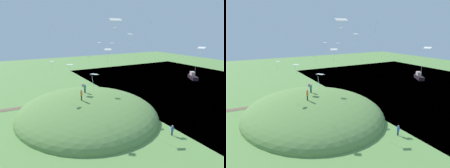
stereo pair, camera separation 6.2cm
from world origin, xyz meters
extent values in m
plane|color=#618E47|center=(0.00, 0.00, 0.00)|extent=(160.00, 160.00, 0.00)
cube|color=slate|center=(-27.44, 0.00, -0.20)|extent=(50.17, 80.00, 0.40)
ellipsoid|color=#618945|center=(7.15, 0.49, 0.00)|extent=(24.94, 27.37, 6.77)
cube|color=brown|center=(21.37, -8.44, 0.02)|extent=(16.52, 2.74, 0.04)
cube|color=black|center=(-32.06, -8.25, 0.54)|extent=(4.21, 5.26, 1.09)
cube|color=#BCA09E|center=(-32.49, -8.90, 1.63)|extent=(2.08, 2.35, 1.08)
cylinder|color=gray|center=(-31.35, -7.15, 2.69)|extent=(0.14, 0.14, 3.20)
cube|color=navy|center=(6.74, -1.44, 3.76)|extent=(0.23, 0.29, 0.83)
cylinder|color=#2B8E5A|center=(6.74, -1.44, 4.51)|extent=(0.62, 0.62, 0.66)
sphere|color=beige|center=(6.74, -1.44, 4.96)|extent=(0.25, 0.25, 0.25)
cube|color=#1E274F|center=(-0.56, 14.00, 0.38)|extent=(0.13, 0.21, 0.76)
cylinder|color=blue|center=(-0.56, 14.00, 1.05)|extent=(0.40, 0.40, 0.60)
sphere|color=tan|center=(-0.56, 14.00, 1.47)|extent=(0.23, 0.23, 0.23)
cube|color=black|center=(8.79, 2.20, 3.77)|extent=(0.22, 0.21, 0.88)
cylinder|color=orange|center=(8.79, 2.20, 4.56)|extent=(0.51, 0.51, 0.70)
sphere|color=#9E6F53|center=(8.79, 2.20, 5.04)|extent=(0.26, 0.26, 0.26)
cube|color=#423334|center=(3.07, -12.33, 0.84)|extent=(0.29, 0.28, 0.84)
cylinder|color=purple|center=(3.07, -12.33, 1.59)|extent=(0.67, 0.67, 0.67)
sphere|color=beige|center=(3.07, -12.33, 2.05)|extent=(0.25, 0.25, 0.25)
cube|color=white|center=(3.10, 12.00, 15.87)|extent=(1.33, 1.30, 0.22)
cylinder|color=white|center=(2.93, 12.08, 14.66)|extent=(0.24, 0.16, 1.87)
cube|color=white|center=(9.50, 14.88, 15.79)|extent=(1.31, 1.04, 0.28)
cylinder|color=white|center=(9.55, 14.84, 15.08)|extent=(0.11, 0.09, 0.84)
cube|color=silver|center=(4.69, -3.75, 9.84)|extent=(1.00, 0.79, 0.13)
cylinder|color=silver|center=(4.52, -3.92, 9.16)|extent=(0.14, 0.11, 0.91)
cube|color=white|center=(10.63, 12.04, 9.92)|extent=(0.99, 1.06, 0.08)
cylinder|color=white|center=(10.79, 11.88, 8.92)|extent=(0.20, 0.06, 1.56)
cube|color=white|center=(8.52, -4.30, 8.49)|extent=(1.41, 1.44, 0.05)
cylinder|color=white|center=(8.59, -4.18, 7.34)|extent=(0.26, 0.14, 1.70)
cube|color=silver|center=(2.58, 1.53, 12.66)|extent=(0.76, 0.85, 0.06)
cylinder|color=silver|center=(2.80, 1.25, 12.08)|extent=(0.05, 0.11, 0.81)
cube|color=white|center=(-6.69, 1.13, 12.99)|extent=(0.72, 0.73, 0.04)
cylinder|color=white|center=(-6.68, 0.91, 12.00)|extent=(0.19, 0.10, 1.68)
cube|color=white|center=(12.12, -2.46, 15.84)|extent=(1.06, 1.02, 0.04)
cylinder|color=white|center=(12.17, -2.45, 14.87)|extent=(0.21, 0.08, 1.49)
cube|color=white|center=(3.39, -1.90, 12.58)|extent=(0.64, 0.47, 0.07)
cylinder|color=white|center=(3.43, -1.77, 11.68)|extent=(0.07, 0.14, 1.50)
cube|color=white|center=(-6.14, 13.09, 12.33)|extent=(1.04, 1.23, 0.23)
cylinder|color=white|center=(-6.03, 13.11, 11.20)|extent=(0.05, 0.09, 1.72)
cube|color=white|center=(-1.46, -4.40, 15.37)|extent=(0.74, 0.62, 0.09)
cylinder|color=white|center=(-1.75, -4.64, 14.78)|extent=(0.08, 0.16, 0.86)
cube|color=silver|center=(4.67, 4.10, 11.85)|extent=(1.30, 1.13, 0.26)
cylinder|color=silver|center=(4.79, 4.36, 10.61)|extent=(0.24, 0.32, 1.91)
cube|color=white|center=(12.23, -2.38, 9.59)|extent=(0.86, 0.68, 0.04)
cylinder|color=white|center=(12.27, -2.65, 8.67)|extent=(0.18, 0.24, 1.46)
cube|color=white|center=(6.82, 13.47, 14.38)|extent=(0.69, 0.55, 0.12)
cylinder|color=white|center=(7.00, 13.66, 13.65)|extent=(0.20, 0.09, 1.14)
cylinder|color=brown|center=(-2.06, 3.98, 0.45)|extent=(0.14, 0.14, 0.90)
camera|label=1|loc=(19.59, 32.37, 14.74)|focal=31.67mm
camera|label=2|loc=(19.53, 32.40, 14.74)|focal=31.67mm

